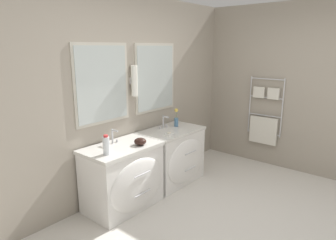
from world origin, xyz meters
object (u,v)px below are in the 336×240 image
at_px(flower_vase, 176,119).
at_px(amenity_bowl, 140,141).
at_px(vanity_left, 124,177).
at_px(vanity_right, 173,156).
at_px(toiletry_bottle, 106,145).

bearing_deg(flower_vase, amenity_bowl, -167.92).
distance_m(vanity_left, vanity_right, 0.95).
relative_size(vanity_left, flower_vase, 3.42).
bearing_deg(toiletry_bottle, amenity_bowl, -6.44).
xyz_separation_m(vanity_right, toiletry_bottle, (-1.24, -0.06, 0.49)).
height_order(vanity_right, flower_vase, flower_vase).
bearing_deg(flower_vase, vanity_left, -175.24).
relative_size(toiletry_bottle, flower_vase, 0.82).
bearing_deg(vanity_left, vanity_right, 0.00).
relative_size(toiletry_bottle, amenity_bowl, 1.52).
distance_m(toiletry_bottle, flower_vase, 1.43).
height_order(amenity_bowl, flower_vase, flower_vase).
height_order(vanity_right, amenity_bowl, amenity_bowl).
height_order(vanity_left, vanity_right, same).
bearing_deg(vanity_right, toiletry_bottle, -177.31).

